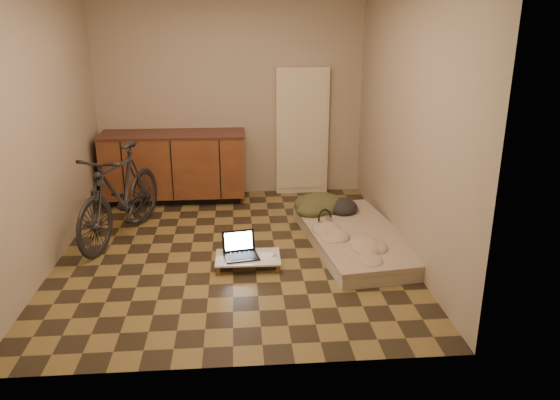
{
  "coord_description": "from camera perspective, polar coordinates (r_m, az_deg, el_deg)",
  "views": [
    {
      "loc": [
        0.06,
        -5.26,
        2.34
      ],
      "look_at": [
        0.49,
        -0.02,
        0.55
      ],
      "focal_mm": 35.0,
      "sensor_mm": 36.0,
      "label": 1
    }
  ],
  "objects": [
    {
      "name": "appliance_panel",
      "position": [
        7.4,
        2.32,
        7.16
      ],
      "size": [
        0.7,
        0.1,
        1.7
      ],
      "primitive_type": "cube",
      "color": "beige",
      "rests_on": "ground"
    },
    {
      "name": "laptop",
      "position": [
        5.36,
        -4.17,
        -5.32
      ],
      "size": [
        0.37,
        0.34,
        0.22
      ],
      "rotation": [
        0.0,
        0.0,
        0.18
      ],
      "color": "black",
      "rests_on": "lap_desk"
    },
    {
      "name": "bicycle",
      "position": [
        6.1,
        -16.41,
        1.06
      ],
      "size": [
        1.04,
        1.81,
        1.12
      ],
      "primitive_type": "imported",
      "rotation": [
        0.0,
        0.0,
        -0.33
      ],
      "color": "black",
      "rests_on": "ground"
    },
    {
      "name": "lap_desk",
      "position": [
        5.36,
        -3.37,
        -6.04
      ],
      "size": [
        0.63,
        0.42,
        0.1
      ],
      "rotation": [
        0.0,
        0.0,
        -0.02
      ],
      "color": "brown",
      "rests_on": "ground"
    },
    {
      "name": "headphones",
      "position": [
        5.95,
        4.72,
        -1.88
      ],
      "size": [
        0.32,
        0.32,
        0.16
      ],
      "primitive_type": null,
      "rotation": [
        0.0,
        0.0,
        0.7
      ],
      "color": "black",
      "rests_on": "futon"
    },
    {
      "name": "room_shell",
      "position": [
        5.36,
        -5.31,
        7.53
      ],
      "size": [
        3.5,
        4.0,
        2.6
      ],
      "color": "olive",
      "rests_on": "ground"
    },
    {
      "name": "mouse",
      "position": [
        5.37,
        -0.76,
        -5.61
      ],
      "size": [
        0.07,
        0.1,
        0.03
      ],
      "primitive_type": "ellipsoid",
      "rotation": [
        0.0,
        0.0,
        0.14
      ],
      "color": "white",
      "rests_on": "lap_desk"
    },
    {
      "name": "cabinets",
      "position": [
        7.25,
        -10.97,
        3.48
      ],
      "size": [
        1.84,
        0.62,
        0.91
      ],
      "color": "black",
      "rests_on": "ground"
    },
    {
      "name": "futon",
      "position": [
        5.88,
        7.85,
        -3.94
      ],
      "size": [
        1.16,
        2.04,
        0.17
      ],
      "rotation": [
        0.0,
        0.0,
        0.13
      ],
      "color": "#B7AB92",
      "rests_on": "ground"
    },
    {
      "name": "clothing_pile",
      "position": [
        6.41,
        4.81,
        0.13
      ],
      "size": [
        0.72,
        0.62,
        0.26
      ],
      "primitive_type": null,
      "rotation": [
        0.0,
        0.0,
        0.13
      ],
      "color": "#3B3D23",
      "rests_on": "futon"
    }
  ]
}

